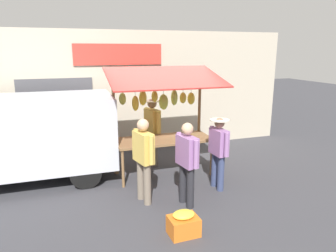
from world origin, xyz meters
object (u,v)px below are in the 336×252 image
at_px(shopper_with_shopping_bag, 143,155).
at_px(produce_crate_near, 184,224).
at_px(market_stall, 164,109).
at_px(parked_van, 2,134).
at_px(shopper_in_grey_tee, 187,159).
at_px(vendor_with_sunhat, 152,126).
at_px(shopper_with_ponytail, 219,148).

bearing_deg(shopper_with_shopping_bag, produce_crate_near, 179.83).
height_order(market_stall, parked_van, market_stall).
bearing_deg(shopper_with_shopping_bag, market_stall, -46.89).
bearing_deg(parked_van, shopper_in_grey_tee, 147.39).
xyz_separation_m(market_stall, shopper_with_shopping_bag, (0.80, 1.23, -0.61)).
relative_size(shopper_with_shopping_bag, produce_crate_near, 3.41).
bearing_deg(vendor_with_sunhat, shopper_in_grey_tee, -11.58).
distance_m(parked_van, produce_crate_near, 4.42).
height_order(market_stall, shopper_in_grey_tee, market_stall).
bearing_deg(shopper_in_grey_tee, parked_van, 46.85).
xyz_separation_m(vendor_with_sunhat, shopper_in_grey_tee, (-0.01, 2.29, -0.09)).
relative_size(shopper_in_grey_tee, shopper_with_shopping_bag, 0.97).
xyz_separation_m(shopper_in_grey_tee, produce_crate_near, (0.41, 0.91, -0.73)).
distance_m(market_stall, shopper_with_shopping_bag, 1.59).
relative_size(parked_van, produce_crate_near, 9.16).
bearing_deg(shopper_in_grey_tee, shopper_with_ponytail, -72.25).
xyz_separation_m(shopper_in_grey_tee, parked_van, (3.39, -2.23, 0.20)).
height_order(market_stall, shopper_with_shopping_bag, market_stall).
distance_m(shopper_with_ponytail, shopper_in_grey_tee, 1.01).
xyz_separation_m(market_stall, produce_crate_near, (0.49, 2.52, -1.38)).
height_order(market_stall, vendor_with_sunhat, market_stall).
distance_m(market_stall, produce_crate_near, 2.92).
bearing_deg(shopper_with_shopping_bag, shopper_with_ponytail, -100.74).
distance_m(shopper_with_ponytail, shopper_with_shopping_bag, 1.63).
relative_size(vendor_with_sunhat, shopper_with_ponytail, 1.11).
xyz_separation_m(market_stall, parked_van, (3.47, -0.61, -0.45)).
distance_m(vendor_with_sunhat, shopper_in_grey_tee, 2.29).
bearing_deg(shopper_in_grey_tee, produce_crate_near, 145.59).
relative_size(shopper_in_grey_tee, produce_crate_near, 3.32).
bearing_deg(vendor_with_sunhat, shopper_with_ponytail, 14.61).
bearing_deg(shopper_with_shopping_bag, shopper_in_grey_tee, -131.55).
bearing_deg(shopper_in_grey_tee, shopper_with_shopping_bag, 52.38).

